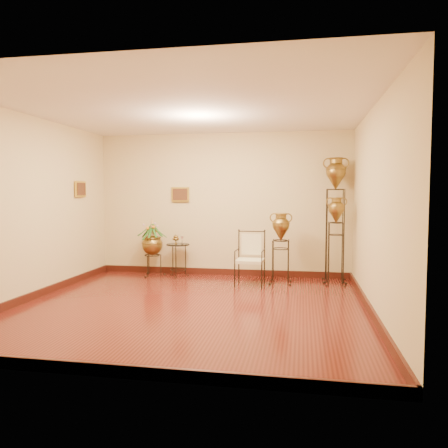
% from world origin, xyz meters
% --- Properties ---
extents(ground, '(5.00, 5.00, 0.00)m').
position_xyz_m(ground, '(0.00, 0.00, 0.00)').
color(ground, maroon).
rests_on(ground, ground).
extents(room_shell, '(5.02, 5.02, 2.81)m').
position_xyz_m(room_shell, '(-0.01, 0.01, 1.73)').
color(room_shell, '#D8BB8B').
rests_on(room_shell, ground).
extents(amphora_tall, '(0.53, 0.53, 2.29)m').
position_xyz_m(amphora_tall, '(2.15, 2.15, 1.17)').
color(amphora_tall, black).
rests_on(amphora_tall, ground).
extents(amphora_mid, '(0.43, 0.43, 1.57)m').
position_xyz_m(amphora_mid, '(2.15, 1.88, 0.79)').
color(amphora_mid, black).
rests_on(amphora_mid, ground).
extents(amphora_short, '(0.43, 0.43, 1.30)m').
position_xyz_m(amphora_short, '(1.19, 1.84, 0.65)').
color(amphora_short, black).
rests_on(amphora_short, ground).
extents(planter_urn, '(0.77, 0.77, 1.19)m').
position_xyz_m(planter_urn, '(-1.33, 2.13, 0.66)').
color(planter_urn, black).
rests_on(planter_urn, ground).
extents(armchair, '(0.55, 0.51, 0.96)m').
position_xyz_m(armchair, '(0.67, 1.55, 0.48)').
color(armchair, black).
rests_on(armchair, ground).
extents(side_table, '(0.58, 0.58, 0.81)m').
position_xyz_m(side_table, '(-0.82, 2.15, 0.33)').
color(side_table, black).
rests_on(side_table, ground).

